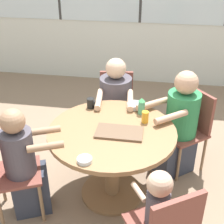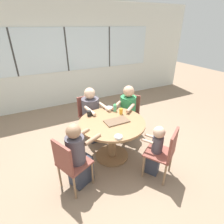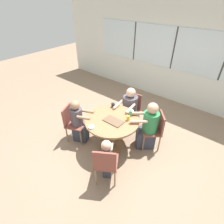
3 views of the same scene
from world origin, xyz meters
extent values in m
plane|color=#8C725B|center=(0.00, 0.00, 0.00)|extent=(16.00, 16.00, 0.00)
cube|color=silver|center=(0.00, 2.79, 1.40)|extent=(8.40, 0.06, 2.80)
cube|color=silver|center=(0.00, 2.75, 1.58)|extent=(5.20, 0.02, 1.14)
cube|color=#333333|center=(-1.30, 2.75, 1.58)|extent=(0.04, 0.01, 1.14)
cube|color=#333333|center=(0.00, 2.75, 1.58)|extent=(0.04, 0.01, 1.14)
cube|color=#333333|center=(1.30, 2.75, 1.58)|extent=(0.04, 0.01, 1.14)
cylinder|color=olive|center=(0.00, 0.00, 0.72)|extent=(1.13, 1.13, 0.04)
cylinder|color=olive|center=(0.00, 0.00, 0.35)|extent=(0.14, 0.14, 0.70)
cylinder|color=olive|center=(0.00, 0.00, 0.01)|extent=(0.60, 0.60, 0.03)
cube|color=brown|center=(-0.77, -0.34, 0.43)|extent=(0.53, 0.53, 0.03)
cube|color=brown|center=(-0.94, -0.42, 0.66)|extent=(0.19, 0.36, 0.42)
cylinder|color=#8C6B4C|center=(-0.68, -0.12, 0.21)|extent=(0.03, 0.03, 0.42)
cylinder|color=#8C6B4C|center=(-0.55, -0.43, 0.21)|extent=(0.03, 0.03, 0.42)
cylinder|color=#8C6B4C|center=(-1.00, -0.26, 0.21)|extent=(0.03, 0.03, 0.42)
cylinder|color=#8C6B4C|center=(-0.86, -0.57, 0.21)|extent=(0.03, 0.03, 0.42)
cube|color=brown|center=(0.66, 0.53, 0.43)|extent=(0.56, 0.56, 0.03)
cube|color=brown|center=(0.80, 0.64, 0.66)|extent=(0.27, 0.32, 0.42)
cylinder|color=#8C6B4C|center=(0.63, 0.29, 0.21)|extent=(0.03, 0.03, 0.42)
cylinder|color=#8C6B4C|center=(0.42, 0.55, 0.21)|extent=(0.03, 0.03, 0.42)
cylinder|color=#8C6B4C|center=(0.90, 0.50, 0.21)|extent=(0.03, 0.03, 0.42)
cylinder|color=#8C6B4C|center=(0.68, 0.77, 0.21)|extent=(0.03, 0.03, 0.42)
cube|color=brown|center=(-0.09, 0.84, 0.43)|extent=(0.44, 0.44, 0.03)
cube|color=brown|center=(-0.11, 1.02, 0.66)|extent=(0.38, 0.08, 0.42)
cylinder|color=#8C6B4C|center=(0.09, 0.69, 0.21)|extent=(0.03, 0.03, 0.42)
cylinder|color=#8C6B4C|center=(-0.24, 0.65, 0.21)|extent=(0.03, 0.03, 0.42)
cylinder|color=#8C6B4C|center=(0.06, 1.03, 0.21)|extent=(0.03, 0.03, 0.42)
cylinder|color=#8C6B4C|center=(-0.28, 0.99, 0.21)|extent=(0.03, 0.03, 0.42)
cube|color=brown|center=(0.45, -0.71, 0.43)|extent=(0.55, 0.55, 0.03)
cube|color=brown|center=(0.55, -0.87, 0.66)|extent=(0.34, 0.23, 0.42)
cylinder|color=#8C6B4C|center=(0.22, -0.66, 0.21)|extent=(0.03, 0.03, 0.42)
cylinder|color=#8C6B4C|center=(0.50, -0.48, 0.21)|extent=(0.03, 0.03, 0.42)
cylinder|color=#8C6B4C|center=(0.40, -0.95, 0.21)|extent=(0.03, 0.03, 0.42)
cylinder|color=#8C6B4C|center=(0.68, -0.77, 0.21)|extent=(0.03, 0.03, 0.42)
cube|color=#333847|center=(-0.69, -0.31, 0.22)|extent=(0.39, 0.35, 0.45)
cylinder|color=#4C4751|center=(-0.73, -0.33, 0.65)|extent=(0.26, 0.26, 0.41)
sphere|color=#A37A5B|center=(-0.73, -0.33, 0.95)|extent=(0.20, 0.20, 0.20)
cylinder|color=#A37A5B|center=(-0.58, -0.13, 0.75)|extent=(0.29, 0.17, 0.06)
cylinder|color=#A37A5B|center=(-0.48, -0.34, 0.75)|extent=(0.29, 0.17, 0.06)
cube|color=#333847|center=(0.58, 0.46, 0.22)|extent=(0.48, 0.47, 0.45)
cylinder|color=#2D844C|center=(0.63, 0.50, 0.67)|extent=(0.32, 0.32, 0.45)
sphere|color=tan|center=(0.63, 0.50, 1.01)|extent=(0.23, 0.23, 0.23)
cylinder|color=tan|center=(0.50, 0.22, 0.79)|extent=(0.31, 0.27, 0.06)
cylinder|color=tan|center=(0.32, 0.45, 0.79)|extent=(0.31, 0.27, 0.06)
cube|color=#333847|center=(-0.08, 0.73, 0.22)|extent=(0.36, 0.45, 0.45)
cylinder|color=#4C4751|center=(-0.09, 0.80, 0.67)|extent=(0.35, 0.35, 0.44)
sphere|color=#DBB293|center=(-0.09, 0.80, 0.99)|extent=(0.22, 0.22, 0.22)
cylinder|color=#DBB293|center=(0.10, 0.52, 0.78)|extent=(0.10, 0.39, 0.06)
cylinder|color=#DBB293|center=(-0.21, 0.49, 0.78)|extent=(0.10, 0.39, 0.06)
cube|color=#333847|center=(0.41, -0.65, 0.22)|extent=(0.23, 0.25, 0.45)
cylinder|color=#4C4751|center=(0.43, -0.68, 0.58)|extent=(0.17, 0.17, 0.26)
sphere|color=#DBB293|center=(0.43, -0.68, 0.80)|extent=(0.18, 0.18, 0.18)
cylinder|color=#DBB293|center=(0.29, -0.60, 0.63)|extent=(0.13, 0.18, 0.04)
cylinder|color=#DBB293|center=(0.42, -0.52, 0.63)|extent=(0.13, 0.18, 0.04)
cube|color=brown|center=(0.07, -0.04, 0.75)|extent=(0.40, 0.23, 0.02)
cylinder|color=black|center=(-0.27, 0.37, 0.79)|extent=(0.07, 0.07, 0.10)
torus|color=black|center=(-0.23, 0.37, 0.79)|extent=(0.01, 0.07, 0.07)
cylinder|color=#4CA57F|center=(0.23, 0.33, 0.81)|extent=(0.06, 0.06, 0.13)
cone|color=#4CB266|center=(0.23, 0.33, 0.89)|extent=(0.07, 0.07, 0.04)
cylinder|color=gold|center=(0.27, 0.18, 0.80)|extent=(0.06, 0.06, 0.11)
cylinder|color=silver|center=(-0.13, -0.46, 0.76)|extent=(0.11, 0.11, 0.03)
cylinder|color=silver|center=(0.15, 0.44, 0.76)|extent=(0.15, 0.15, 0.05)
camera|label=1|loc=(0.37, -2.25, 2.22)|focal=50.00mm
camera|label=2|loc=(-1.15, -2.28, 2.21)|focal=28.00mm
camera|label=3|loc=(1.80, -2.22, 2.91)|focal=28.00mm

